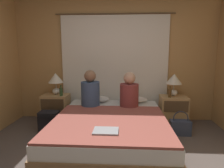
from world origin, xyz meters
The scene contains 17 objects.
wall_back centered at (0.00, 2.13, 1.25)m, with size 4.11×0.06×2.50m.
curtain_panel centered at (0.00, 2.07, 1.06)m, with size 2.32×0.03×2.13m.
bed centered at (0.00, 0.97, 0.21)m, with size 1.67×2.09×0.42m.
nightstand_left centered at (-1.14, 1.77, 0.28)m, with size 0.49×0.40×0.56m.
nightstand_right centered at (1.14, 1.77, 0.28)m, with size 0.49×0.40×0.56m.
lamp_left centered at (-1.14, 1.82, 0.85)m, with size 0.29×0.29×0.42m.
lamp_right centered at (1.14, 1.82, 0.85)m, with size 0.29×0.29×0.42m.
pillow_left centered at (-0.37, 1.83, 0.48)m, with size 0.56×0.29×0.12m.
pillow_right centered at (0.37, 1.83, 0.48)m, with size 0.56×0.29×0.12m.
blanket_on_bed centered at (0.00, 0.70, 0.43)m, with size 1.61×1.50×0.03m.
person_left_in_bed centered at (-0.40, 1.49, 0.69)m, with size 0.33×0.33×0.66m.
person_right_in_bed centered at (0.29, 1.49, 0.68)m, with size 0.33×0.33×0.63m.
beer_bottle_on_left_stand centered at (-0.99, 1.69, 0.64)m, with size 0.06×0.06×0.21m.
beer_bottle_on_right_stand centered at (1.04, 1.69, 0.64)m, with size 0.06×0.06×0.21m.
laptop_on_bed centered at (-0.01, 0.32, 0.46)m, with size 0.30×0.23×0.02m.
backpack_on_floor centered at (-1.11, 1.32, 0.21)m, with size 0.34×0.24×0.36m.
handbag_on_floor centered at (1.16, 1.32, 0.14)m, with size 0.34×0.16×0.41m.
Camera 1 is at (0.20, -1.95, 1.41)m, focal length 32.00 mm.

